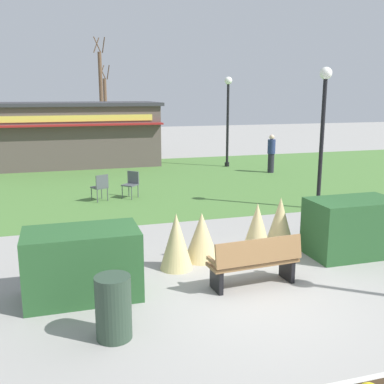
{
  "coord_description": "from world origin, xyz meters",
  "views": [
    {
      "loc": [
        -3.14,
        -6.63,
        3.48
      ],
      "look_at": [
        0.06,
        4.14,
        1.01
      ],
      "focal_mm": 42.23,
      "sensor_mm": 36.0,
      "label": 1
    }
  ],
  "objects_px": {
    "cafe_chair_west": "(101,185)",
    "parked_car_west_slot": "(29,138)",
    "trash_bin": "(113,308)",
    "person_strolling": "(271,153)",
    "lamppost_mid": "(323,122)",
    "park_bench": "(255,262)",
    "tree_right_bg": "(105,105)",
    "tree_left_bg": "(101,94)",
    "lamppost_far": "(228,111)",
    "parked_car_center_slot": "(108,136)",
    "cafe_chair_east": "(131,182)",
    "food_kiosk": "(69,134)"
  },
  "relations": [
    {
      "from": "food_kiosk",
      "to": "cafe_chair_east",
      "type": "bearing_deg",
      "value": -77.48
    },
    {
      "from": "park_bench",
      "to": "trash_bin",
      "type": "xyz_separation_m",
      "value": [
        -2.69,
        -1.06,
        -0.01
      ]
    },
    {
      "from": "parked_car_center_slot",
      "to": "cafe_chair_east",
      "type": "bearing_deg",
      "value": -93.41
    },
    {
      "from": "person_strolling",
      "to": "lamppost_mid",
      "type": "bearing_deg",
      "value": 54.98
    },
    {
      "from": "lamppost_mid",
      "to": "tree_left_bg",
      "type": "xyz_separation_m",
      "value": [
        -4.16,
        23.75,
        0.74
      ]
    },
    {
      "from": "cafe_chair_west",
      "to": "cafe_chair_east",
      "type": "distance_m",
      "value": 1.09
    },
    {
      "from": "lamppost_far",
      "to": "tree_left_bg",
      "type": "xyz_separation_m",
      "value": [
        -4.4,
        15.33,
        0.74
      ]
    },
    {
      "from": "cafe_chair_west",
      "to": "person_strolling",
      "type": "distance_m",
      "value": 8.49
    },
    {
      "from": "lamppost_far",
      "to": "food_kiosk",
      "type": "distance_m",
      "value": 7.82
    },
    {
      "from": "cafe_chair_west",
      "to": "parked_car_center_slot",
      "type": "relative_size",
      "value": 0.21
    },
    {
      "from": "trash_bin",
      "to": "cafe_chair_east",
      "type": "distance_m",
      "value": 9.04
    },
    {
      "from": "cafe_chair_west",
      "to": "cafe_chair_east",
      "type": "relative_size",
      "value": 1.0
    },
    {
      "from": "trash_bin",
      "to": "cafe_chair_east",
      "type": "xyz_separation_m",
      "value": [
        1.69,
        8.88,
        0.05
      ]
    },
    {
      "from": "lamppost_mid",
      "to": "parked_car_center_slot",
      "type": "bearing_deg",
      "value": 102.96
    },
    {
      "from": "cafe_chair_west",
      "to": "cafe_chair_east",
      "type": "xyz_separation_m",
      "value": [
        1.05,
        0.26,
        0.0
      ]
    },
    {
      "from": "person_strolling",
      "to": "trash_bin",
      "type": "bearing_deg",
      "value": 33.39
    },
    {
      "from": "cafe_chair_west",
      "to": "tree_right_bg",
      "type": "xyz_separation_m",
      "value": [
        2.65,
        23.19,
        1.94
      ]
    },
    {
      "from": "lamppost_mid",
      "to": "lamppost_far",
      "type": "relative_size",
      "value": 1.0
    },
    {
      "from": "cafe_chair_east",
      "to": "person_strolling",
      "type": "height_order",
      "value": "person_strolling"
    },
    {
      "from": "cafe_chair_west",
      "to": "parked_car_center_slot",
      "type": "height_order",
      "value": "parked_car_center_slot"
    },
    {
      "from": "park_bench",
      "to": "cafe_chair_west",
      "type": "height_order",
      "value": "park_bench"
    },
    {
      "from": "trash_bin",
      "to": "food_kiosk",
      "type": "relative_size",
      "value": 0.11
    },
    {
      "from": "cafe_chair_west",
      "to": "parked_car_west_slot",
      "type": "bearing_deg",
      "value": 100.76
    },
    {
      "from": "food_kiosk",
      "to": "parked_car_center_slot",
      "type": "height_order",
      "value": "food_kiosk"
    },
    {
      "from": "tree_left_bg",
      "to": "food_kiosk",
      "type": "bearing_deg",
      "value": -102.71
    },
    {
      "from": "tree_left_bg",
      "to": "tree_right_bg",
      "type": "height_order",
      "value": "tree_left_bg"
    },
    {
      "from": "park_bench",
      "to": "trash_bin",
      "type": "distance_m",
      "value": 2.89
    },
    {
      "from": "cafe_chair_east",
      "to": "person_strolling",
      "type": "distance_m",
      "value": 7.42
    },
    {
      "from": "lamppost_mid",
      "to": "parked_car_center_slot",
      "type": "relative_size",
      "value": 0.98
    },
    {
      "from": "cafe_chair_east",
      "to": "parked_car_center_slot",
      "type": "relative_size",
      "value": 0.21
    },
    {
      "from": "lamppost_mid",
      "to": "cafe_chair_east",
      "type": "distance_m",
      "value": 6.46
    },
    {
      "from": "food_kiosk",
      "to": "cafe_chair_east",
      "type": "height_order",
      "value": "food_kiosk"
    },
    {
      "from": "tree_left_bg",
      "to": "person_strolling",
      "type": "bearing_deg",
      "value": -72.07
    },
    {
      "from": "lamppost_far",
      "to": "cafe_chair_east",
      "type": "height_order",
      "value": "lamppost_far"
    },
    {
      "from": "trash_bin",
      "to": "person_strolling",
      "type": "distance_m",
      "value": 14.66
    },
    {
      "from": "lamppost_far",
      "to": "person_strolling",
      "type": "relative_size",
      "value": 2.49
    },
    {
      "from": "lamppost_far",
      "to": "cafe_chair_west",
      "type": "height_order",
      "value": "lamppost_far"
    },
    {
      "from": "person_strolling",
      "to": "tree_right_bg",
      "type": "relative_size",
      "value": 0.3
    },
    {
      "from": "person_strolling",
      "to": "parked_car_west_slot",
      "type": "distance_m",
      "value": 16.47
    },
    {
      "from": "park_bench",
      "to": "tree_right_bg",
      "type": "relative_size",
      "value": 0.31
    },
    {
      "from": "park_bench",
      "to": "trash_bin",
      "type": "height_order",
      "value": "park_bench"
    },
    {
      "from": "food_kiosk",
      "to": "cafe_chair_west",
      "type": "relative_size",
      "value": 9.8
    },
    {
      "from": "food_kiosk",
      "to": "tree_left_bg",
      "type": "relative_size",
      "value": 1.16
    },
    {
      "from": "food_kiosk",
      "to": "cafe_chair_west",
      "type": "xyz_separation_m",
      "value": [
        0.72,
        -8.25,
        -1.0
      ]
    },
    {
      "from": "lamppost_mid",
      "to": "parked_car_center_slot",
      "type": "height_order",
      "value": "lamppost_mid"
    },
    {
      "from": "person_strolling",
      "to": "lamppost_far",
      "type": "bearing_deg",
      "value": -81.29
    },
    {
      "from": "tree_right_bg",
      "to": "tree_left_bg",
      "type": "bearing_deg",
      "value": -102.82
    },
    {
      "from": "lamppost_far",
      "to": "parked_car_center_slot",
      "type": "height_order",
      "value": "lamppost_far"
    },
    {
      "from": "parked_car_west_slot",
      "to": "lamppost_far",
      "type": "bearing_deg",
      "value": -47.17
    },
    {
      "from": "lamppost_far",
      "to": "trash_bin",
      "type": "relative_size",
      "value": 4.45
    }
  ]
}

